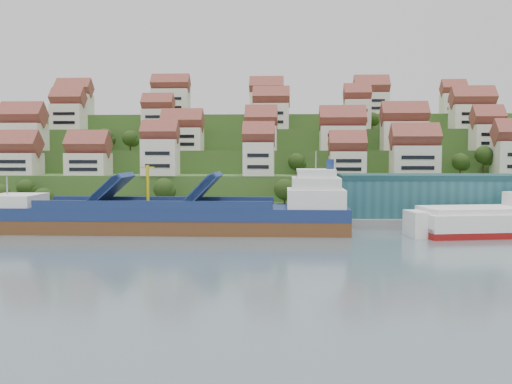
{
  "coord_description": "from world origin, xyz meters",
  "views": [
    {
      "loc": [
        9.53,
        -121.59,
        17.5
      ],
      "look_at": [
        1.89,
        14.0,
        8.0
      ],
      "focal_mm": 40.0,
      "sensor_mm": 36.0,
      "label": 1
    }
  ],
  "objects": [
    {
      "name": "flagpole",
      "position": [
        18.11,
        10.0,
        6.88
      ],
      "size": [
        1.28,
        0.16,
        8.0
      ],
      "color": "gray",
      "rests_on": "quay"
    },
    {
      "name": "ground",
      "position": [
        0.0,
        0.0,
        0.0
      ],
      "size": [
        300.0,
        300.0,
        0.0
      ],
      "primitive_type": "plane",
      "color": "slate",
      "rests_on": "ground"
    },
    {
      "name": "quay",
      "position": [
        20.0,
        15.0,
        1.1
      ],
      "size": [
        180.0,
        14.0,
        2.2
      ],
      "primitive_type": "cube",
      "color": "gray",
      "rests_on": "ground"
    },
    {
      "name": "cargo_ship",
      "position": [
        -14.74,
        0.81,
        3.33
      ],
      "size": [
        79.14,
        12.79,
        17.55
      ],
      "rotation": [
        0.0,
        0.0,
        0.01
      ],
      "color": "brown",
      "rests_on": "ground"
    },
    {
      "name": "hillside_village",
      "position": [
        3.18,
        60.41,
        24.42
      ],
      "size": [
        158.96,
        62.71,
        29.43
      ],
      "color": "silver",
      "rests_on": "ground"
    },
    {
      "name": "second_ship",
      "position": [
        54.35,
        0.86,
        2.92
      ],
      "size": [
        35.1,
        18.35,
        9.68
      ],
      "rotation": [
        0.0,
        0.0,
        0.19
      ],
      "color": "maroon",
      "rests_on": "ground"
    },
    {
      "name": "hillside_trees",
      "position": [
        -8.15,
        44.56,
        16.57
      ],
      "size": [
        141.02,
        61.92,
        30.9
      ],
      "color": "#274115",
      "rests_on": "ground"
    },
    {
      "name": "warehouse",
      "position": [
        52.0,
        17.0,
        7.2
      ],
      "size": [
        60.0,
        15.0,
        10.0
      ],
      "primitive_type": "cube",
      "color": "#235760",
      "rests_on": "quay"
    },
    {
      "name": "hillside",
      "position": [
        0.0,
        103.55,
        10.66
      ],
      "size": [
        260.0,
        128.0,
        31.0
      ],
      "color": "#2D4C1E",
      "rests_on": "ground"
    },
    {
      "name": "pebble_beach",
      "position": [
        -58.0,
        12.0,
        0.5
      ],
      "size": [
        45.0,
        20.0,
        1.0
      ],
      "primitive_type": "cube",
      "color": "gray",
      "rests_on": "ground"
    }
  ]
}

